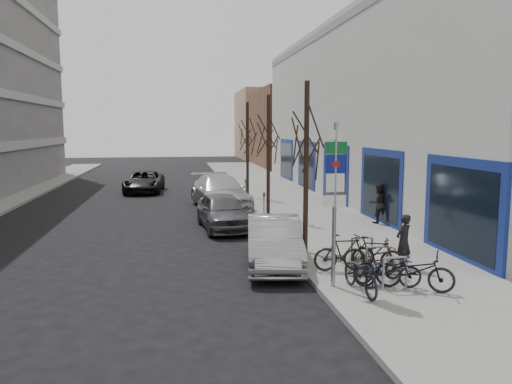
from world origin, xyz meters
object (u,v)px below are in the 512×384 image
object	(u,v)px
bike_near_right	(380,264)
bike_near_left	(361,270)
tree_mid	(268,127)
meter_back	(246,189)
lane_car	(144,182)
parked_car_front	(274,242)
meter_front	(295,232)
bike_mid_curb	(388,267)
pedestrian_near	(403,241)
tree_near	(307,127)
meter_mid	(264,205)
parked_car_mid	(223,211)
bike_far_curb	(415,267)
parked_car_back	(220,192)
pedestrian_far	(378,203)
highway_sign_pole	(335,195)
bike_mid_inner	(344,252)
bike_rack	(377,258)
bike_far_inner	(373,254)
tree_far	(247,127)

from	to	relation	value
bike_near_right	bike_near_left	bearing A→B (deg)	114.84
bike_near_left	bike_near_right	size ratio (longest dim) A/B	1.12
tree_mid	meter_back	distance (m)	5.13
lane_car	parked_car_front	bearing A→B (deg)	-71.52
meter_front	lane_car	xyz separation A→B (m)	(-5.61, 17.70, -0.24)
bike_mid_curb	pedestrian_near	bearing A→B (deg)	-22.63
tree_near	bike_near_left	xyz separation A→B (m)	(0.30, -4.08, -3.41)
meter_mid	lane_car	xyz separation A→B (m)	(-5.61, 12.20, -0.24)
bike_near_left	parked_car_mid	distance (m)	9.16
meter_back	bike_far_curb	size ratio (longest dim) A/B	0.68
tree_near	lane_car	size ratio (longest dim) A/B	1.13
parked_car_front	parked_car_back	xyz separation A→B (m)	(-0.65, 10.88, 0.11)
pedestrian_far	bike_mid_curb	bearing A→B (deg)	69.03
meter_mid	bike_near_left	xyz separation A→B (m)	(0.75, -9.08, -0.22)
highway_sign_pole	pedestrian_near	size ratio (longest dim) A/B	2.74
meter_mid	bike_mid_inner	xyz separation A→B (m)	(0.97, -7.25, -0.24)
meter_mid	bike_far_curb	distance (m)	9.34
pedestrian_far	lane_car	bearing A→B (deg)	-51.50
meter_front	bike_mid_inner	distance (m)	2.01
tree_mid	parked_car_front	size ratio (longest dim) A/B	1.25
parked_car_mid	bike_mid_inner	bearing A→B (deg)	-74.29
bike_near_right	pedestrian_near	xyz separation A→B (m)	(1.19, 1.17, 0.28)
bike_rack	meter_front	distance (m)	2.92
pedestrian_near	bike_far_inner	bearing A→B (deg)	-17.99
bike_far_curb	highway_sign_pole	bearing A→B (deg)	103.36
bike_near_left	lane_car	world-z (taller)	lane_car
tree_far	parked_car_front	distance (m)	14.38
tree_far	lane_car	distance (m)	8.13
highway_sign_pole	tree_mid	bearing A→B (deg)	88.86
bike_rack	bike_far_inner	world-z (taller)	bike_far_inner
bike_near_right	parked_car_front	distance (m)	3.35
tree_mid	pedestrian_far	size ratio (longest dim) A/B	3.29
tree_mid	meter_front	size ratio (longest dim) A/B	4.33
bike_far_curb	pedestrian_far	world-z (taller)	pedestrian_far
bike_mid_inner	pedestrian_near	size ratio (longest dim) A/B	1.14
meter_front	lane_car	bearing A→B (deg)	107.58
tree_far	parked_car_back	bearing A→B (deg)	-121.20
bike_near_left	tree_mid	bearing A→B (deg)	87.40
tree_mid	lane_car	distance (m)	12.77
bike_mid_curb	parked_car_mid	world-z (taller)	parked_car_mid
meter_mid	bike_far_curb	world-z (taller)	meter_mid
tree_near	meter_back	world-z (taller)	tree_near
meter_front	bike_far_curb	xyz separation A→B (m)	(2.11, -3.60, -0.19)
tree_mid	parked_car_front	distance (m)	8.25
tree_mid	bike_mid_curb	distance (m)	10.91
meter_back	pedestrian_near	size ratio (longest dim) A/B	0.83
meter_front	bike_near_right	distance (m)	3.28
bike_far_inner	parked_car_mid	distance (m)	7.98
parked_car_front	parked_car_mid	world-z (taller)	parked_car_mid
highway_sign_pole	tree_near	distance (m)	3.88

